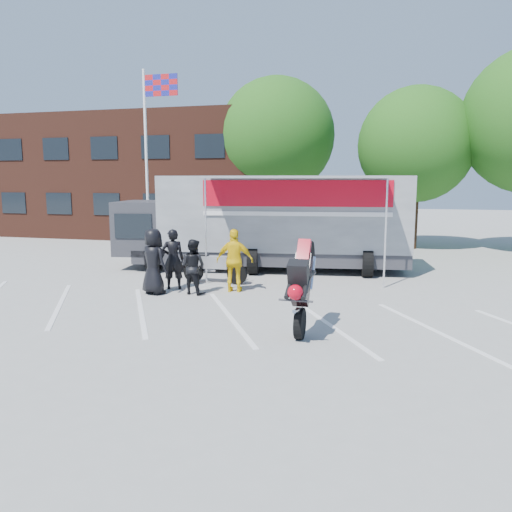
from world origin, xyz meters
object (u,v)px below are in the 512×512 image
at_px(parked_motorcycle, 215,283).
at_px(spectator_leather_c, 193,267).
at_px(flagpole, 151,139).
at_px(stunt_bike_rider, 305,329).
at_px(tree_mid, 416,145).
at_px(tree_left, 276,137).
at_px(transporter_truck, 270,269).
at_px(spectator_hivis, 235,261).
at_px(spectator_leather_a, 154,262).
at_px(spectator_leather_b, 173,259).

bearing_deg(parked_motorcycle, spectator_leather_c, 176.75).
distance_m(flagpole, stunt_bike_rider, 13.69).
relative_size(flagpole, tree_mid, 1.04).
bearing_deg(flagpole, tree_left, 54.72).
distance_m(tree_mid, parked_motorcycle, 13.13).
bearing_deg(transporter_truck, spectator_hivis, -100.14).
bearing_deg(transporter_truck, spectator_leather_c, -113.35).
relative_size(transporter_truck, stunt_bike_rider, 4.87).
height_order(transporter_truck, spectator_hivis, spectator_hivis).
bearing_deg(parked_motorcycle, transporter_truck, -21.63).
xyz_separation_m(spectator_leather_a, spectator_hivis, (2.20, 0.88, -0.02)).
xyz_separation_m(stunt_bike_rider, spectator_hivis, (-2.66, 3.23, 0.94)).
xyz_separation_m(flagpole, parked_motorcycle, (4.76, -5.29, -5.05)).
bearing_deg(spectator_hivis, parked_motorcycle, -53.83).
xyz_separation_m(tree_left, spectator_leather_b, (-0.43, -12.43, -4.64)).
bearing_deg(parked_motorcycle, stunt_bike_rider, -139.11).
bearing_deg(spectator_leather_a, spectator_hivis, -134.41).
distance_m(spectator_leather_a, spectator_hivis, 2.37).
xyz_separation_m(parked_motorcycle, spectator_leather_b, (-0.95, -1.14, 0.92)).
distance_m(flagpole, tree_mid, 12.31).
height_order(stunt_bike_rider, spectator_hivis, spectator_hivis).
relative_size(transporter_truck, spectator_leather_b, 5.88).
bearing_deg(tree_mid, spectator_leather_c, -118.96).
bearing_deg(spectator_leather_c, transporter_truck, -91.80).
distance_m(parked_motorcycle, spectator_leather_c, 1.81).
bearing_deg(stunt_bike_rider, tree_mid, 79.38).
height_order(tree_left, tree_mid, tree_left).
relative_size(tree_mid, spectator_leather_c, 4.75).
height_order(transporter_truck, spectator_leather_c, transporter_truck).
height_order(spectator_leather_a, spectator_hivis, spectator_leather_a).
bearing_deg(spectator_leather_a, spectator_leather_c, -141.47).
relative_size(tree_mid, spectator_leather_b, 4.16).
relative_size(flagpole, spectator_leather_b, 4.33).
bearing_deg(tree_left, flagpole, -125.28).
height_order(flagpole, spectator_hivis, flagpole).
distance_m(tree_mid, spectator_leather_c, 14.22).
xyz_separation_m(transporter_truck, spectator_leather_a, (-2.37, -4.77, 0.96)).
distance_m(stunt_bike_rider, spectator_hivis, 4.29).
height_order(tree_left, parked_motorcycle, tree_left).
distance_m(tree_mid, spectator_leather_a, 14.97).
bearing_deg(spectator_leather_b, flagpole, -78.83).
distance_m(tree_mid, transporter_truck, 10.39).
bearing_deg(tree_left, spectator_hivis, -83.05).
bearing_deg(flagpole, stunt_bike_rider, -48.65).
xyz_separation_m(transporter_truck, spectator_hivis, (-0.17, -3.89, 0.94)).
xyz_separation_m(parked_motorcycle, spectator_leather_c, (-0.10, -1.61, 0.81)).
height_order(stunt_bike_rider, spectator_leather_c, spectator_leather_c).
distance_m(transporter_truck, parked_motorcycle, 3.09).
distance_m(transporter_truck, stunt_bike_rider, 7.55).
bearing_deg(transporter_truck, stunt_bike_rider, -78.41).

